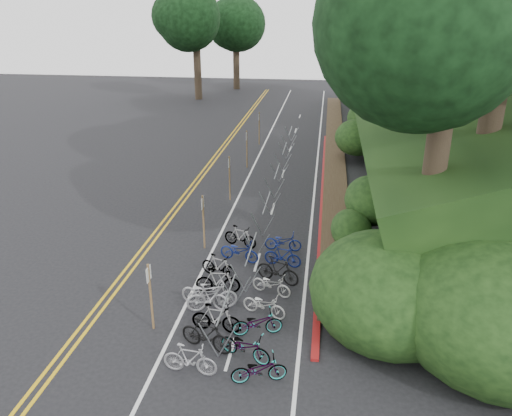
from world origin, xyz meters
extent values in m
plane|color=black|center=(0.00, 0.00, 0.00)|extent=(120.00, 120.00, 0.00)
cube|color=gold|center=(-2.15, 10.00, 0.00)|extent=(0.12, 80.00, 0.01)
cube|color=gold|center=(-1.85, 10.00, 0.00)|extent=(0.12, 80.00, 0.01)
cube|color=silver|center=(1.00, 10.00, 0.00)|extent=(0.12, 80.00, 0.01)
cube|color=silver|center=(5.20, 10.00, 0.00)|extent=(0.12, 80.00, 0.01)
cube|color=silver|center=(3.10, -2.00, 0.00)|extent=(0.10, 1.60, 0.01)
cube|color=silver|center=(3.10, 4.00, 0.00)|extent=(0.10, 1.60, 0.01)
cube|color=silver|center=(3.10, 10.00, 0.00)|extent=(0.10, 1.60, 0.01)
cube|color=silver|center=(3.10, 16.00, 0.00)|extent=(0.10, 1.60, 0.01)
cube|color=silver|center=(3.10, 22.00, 0.00)|extent=(0.10, 1.60, 0.01)
cube|color=silver|center=(3.10, 28.00, 0.00)|extent=(0.10, 1.60, 0.01)
cube|color=silver|center=(3.10, 34.00, 0.00)|extent=(0.10, 1.60, 0.01)
cube|color=maroon|center=(5.70, 12.00, 0.05)|extent=(0.25, 28.00, 0.10)
cube|color=black|center=(13.50, 22.00, 2.80)|extent=(12.32, 44.00, 9.11)
cube|color=#382819|center=(6.40, 22.00, 0.08)|extent=(1.40, 44.00, 0.16)
ellipsoid|color=#284C19|center=(7.20, 3.00, 1.04)|extent=(2.00, 2.80, 1.60)
ellipsoid|color=#284C19|center=(8.00, 8.00, 1.55)|extent=(2.60, 3.64, 2.08)
ellipsoid|color=#284C19|center=(9.20, 14.00, 1.99)|extent=(2.20, 3.08, 1.76)
ellipsoid|color=#284C19|center=(7.80, 20.00, 1.56)|extent=(3.00, 4.20, 2.40)
ellipsoid|color=#284C19|center=(8.50, 26.00, 1.73)|extent=(2.40, 3.36, 1.92)
ellipsoid|color=#284C19|center=(9.80, 30.00, 2.41)|extent=(2.80, 3.92, 2.24)
ellipsoid|color=#284C19|center=(7.00, 6.00, 0.90)|extent=(1.80, 2.52, 1.44)
ellipsoid|color=#284C19|center=(10.00, 18.00, 2.60)|extent=(3.20, 4.48, 2.56)
ellipsoid|color=black|center=(8.00, 0.50, 1.21)|extent=(5.28, 6.16, 3.52)
ellipsoid|color=black|center=(11.00, -0.50, 1.43)|extent=(6.24, 7.28, 4.16)
cylinder|color=#2D2319|center=(9.50, 3.00, 4.22)|extent=(0.82, 0.82, 6.03)
ellipsoid|color=black|center=(9.50, 3.00, 9.70)|extent=(8.25, 8.25, 7.83)
cylinder|color=#2D2319|center=(12.00, 6.00, 6.51)|extent=(0.90, 0.90, 7.42)
cylinder|color=#2D2319|center=(11.00, 12.00, 5.98)|extent=(0.87, 0.87, 6.96)
cylinder|color=#2D2319|center=(13.50, 20.00, 7.14)|extent=(0.92, 0.92, 7.89)
cylinder|color=#2D2319|center=(12.50, 28.00, 6.05)|extent=(0.85, 0.85, 6.49)
cylinder|color=#2D2319|center=(15.00, 36.00, 7.21)|extent=(0.90, 0.90, 7.42)
cylinder|color=#2D2319|center=(-9.00, 42.00, 3.02)|extent=(0.82, 0.82, 6.03)
ellipsoid|color=black|center=(-9.00, 42.00, 8.50)|extent=(8.25, 8.25, 7.83)
cylinder|color=#2D2319|center=(-6.00, 50.00, 2.78)|extent=(0.80, 0.80, 5.57)
ellipsoid|color=black|center=(-6.00, 50.00, 7.73)|extent=(7.22, 7.22, 6.86)
cylinder|color=gray|center=(2.76, -0.74, 1.20)|extent=(0.05, 3.13, 0.05)
cylinder|color=gray|center=(2.48, -2.20, 0.60)|extent=(0.60, 0.04, 1.18)
cylinder|color=gray|center=(3.04, -2.20, 0.60)|extent=(0.60, 0.04, 1.18)
cylinder|color=gray|center=(2.48, 0.73, 0.60)|extent=(0.60, 0.04, 1.18)
cylinder|color=gray|center=(3.04, 0.73, 0.60)|extent=(0.60, 0.04, 1.18)
cylinder|color=gray|center=(3.00, 3.00, 1.15)|extent=(0.05, 3.00, 0.05)
cylinder|color=gray|center=(2.72, 1.60, 0.57)|extent=(0.58, 0.04, 1.13)
cylinder|color=gray|center=(3.28, 1.60, 0.57)|extent=(0.58, 0.04, 1.13)
cylinder|color=gray|center=(2.72, 4.40, 0.57)|extent=(0.58, 0.04, 1.13)
cylinder|color=gray|center=(3.28, 4.40, 0.57)|extent=(0.58, 0.04, 1.13)
cylinder|color=gray|center=(3.00, 8.00, 1.15)|extent=(0.05, 3.00, 0.05)
cylinder|color=gray|center=(2.72, 6.60, 0.57)|extent=(0.58, 0.04, 1.13)
cylinder|color=gray|center=(3.28, 6.60, 0.57)|extent=(0.58, 0.04, 1.13)
cylinder|color=gray|center=(2.72, 9.40, 0.57)|extent=(0.58, 0.04, 1.13)
cylinder|color=gray|center=(3.28, 9.40, 0.57)|extent=(0.58, 0.04, 1.13)
cylinder|color=gray|center=(3.00, 13.00, 1.15)|extent=(0.05, 3.00, 0.05)
cylinder|color=gray|center=(2.72, 11.60, 0.57)|extent=(0.58, 0.04, 1.13)
cylinder|color=gray|center=(3.28, 11.60, 0.57)|extent=(0.58, 0.04, 1.13)
cylinder|color=gray|center=(2.72, 14.40, 0.57)|extent=(0.58, 0.04, 1.13)
cylinder|color=gray|center=(3.28, 14.40, 0.57)|extent=(0.58, 0.04, 1.13)
cylinder|color=gray|center=(3.00, 18.00, 1.15)|extent=(0.05, 3.00, 0.05)
cylinder|color=gray|center=(2.72, 16.60, 0.57)|extent=(0.58, 0.04, 1.13)
cylinder|color=gray|center=(3.28, 16.60, 0.57)|extent=(0.58, 0.04, 1.13)
cylinder|color=gray|center=(2.72, 19.40, 0.57)|extent=(0.58, 0.04, 1.13)
cylinder|color=gray|center=(3.28, 19.40, 0.57)|extent=(0.58, 0.04, 1.13)
cylinder|color=gray|center=(3.00, 23.00, 1.15)|extent=(0.05, 3.00, 0.05)
cylinder|color=gray|center=(2.72, 21.60, 0.57)|extent=(0.58, 0.04, 1.13)
cylinder|color=gray|center=(3.28, 21.60, 0.57)|extent=(0.58, 0.04, 1.13)
cylinder|color=gray|center=(2.72, 24.40, 0.57)|extent=(0.58, 0.04, 1.13)
cylinder|color=gray|center=(3.28, 24.40, 0.57)|extent=(0.58, 0.04, 1.13)
cylinder|color=brown|center=(0.31, -1.06, 1.21)|extent=(0.08, 0.08, 2.42)
cube|color=silver|center=(0.31, -1.06, 2.07)|extent=(0.02, 0.40, 0.50)
cylinder|color=brown|center=(0.60, 5.00, 1.25)|extent=(0.08, 0.08, 2.50)
cube|color=silver|center=(0.60, 5.00, 2.15)|extent=(0.02, 0.40, 0.50)
cylinder|color=brown|center=(0.60, 11.00, 1.25)|extent=(0.08, 0.08, 2.50)
cube|color=silver|center=(0.60, 11.00, 2.15)|extent=(0.02, 0.40, 0.50)
cylinder|color=brown|center=(0.60, 17.00, 1.25)|extent=(0.08, 0.08, 2.50)
cube|color=silver|center=(0.60, 17.00, 2.15)|extent=(0.02, 0.40, 0.50)
cylinder|color=brown|center=(0.60, 23.00, 1.25)|extent=(0.08, 0.08, 2.50)
cube|color=silver|center=(0.60, 23.00, 2.15)|extent=(0.02, 0.40, 0.50)
imported|color=#9E9EA3|center=(1.72, 0.49, 0.50)|extent=(1.13, 2.00, 0.99)
imported|color=#9E9EA3|center=(2.11, -3.01, 0.50)|extent=(0.62, 1.69, 0.99)
imported|color=slate|center=(4.14, -3.07, 0.42)|extent=(0.99, 1.71, 0.85)
imported|color=black|center=(2.32, -1.87, 0.54)|extent=(1.05, 1.87, 1.08)
imported|color=slate|center=(3.59, -2.14, 0.45)|extent=(1.19, 1.83, 0.91)
imported|color=slate|center=(2.43, -0.91, 0.51)|extent=(0.63, 1.73, 1.02)
imported|color=slate|center=(3.78, -0.88, 0.44)|extent=(1.03, 1.77, 0.88)
imported|color=#9E9EA3|center=(2.02, 0.31, 0.54)|extent=(1.12, 1.87, 1.08)
imported|color=beige|center=(3.87, 0.23, 0.43)|extent=(1.08, 1.72, 0.85)
imported|color=slate|center=(1.98, 1.45, 0.51)|extent=(0.59, 1.71, 1.01)
imported|color=beige|center=(3.97, 1.63, 0.42)|extent=(1.08, 1.68, 0.83)
imported|color=slate|center=(1.75, 2.63, 0.47)|extent=(0.98, 1.63, 0.94)
imported|color=black|center=(4.11, 2.50, 0.54)|extent=(1.15, 1.86, 1.08)
imported|color=navy|center=(2.33, 4.06, 0.46)|extent=(1.02, 1.83, 0.91)
imported|color=navy|center=(4.18, 3.84, 0.47)|extent=(0.74, 1.63, 0.95)
imported|color=slate|center=(2.14, 5.39, 0.48)|extent=(0.99, 1.67, 0.97)
imported|color=navy|center=(4.07, 5.28, 0.43)|extent=(0.62, 1.64, 0.85)
camera|label=1|loc=(5.66, -14.35, 10.01)|focal=35.00mm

